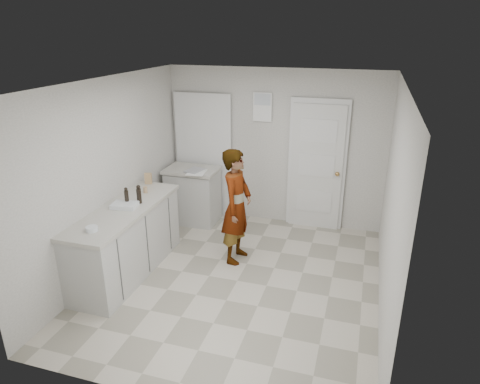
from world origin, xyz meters
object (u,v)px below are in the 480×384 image
(spice_jar, at_px, (145,190))
(baking_dish, at_px, (125,205))
(oil_cruet_a, at_px, (139,194))
(oil_cruet_b, at_px, (127,197))
(person, at_px, (237,206))
(egg_bowl, at_px, (92,229))
(cake_mix_box, at_px, (148,178))

(spice_jar, height_order, baking_dish, spice_jar)
(oil_cruet_a, distance_m, oil_cruet_b, 0.16)
(person, height_order, oil_cruet_b, person)
(person, xyz_separation_m, oil_cruet_b, (-1.27, -0.65, 0.24))
(spice_jar, relative_size, egg_bowl, 0.64)
(cake_mix_box, distance_m, baking_dish, 0.89)
(oil_cruet_b, bearing_deg, cake_mix_box, 98.84)
(egg_bowl, bearing_deg, spice_jar, 90.32)
(baking_dish, bearing_deg, cake_mix_box, 98.64)
(baking_dish, bearing_deg, egg_bowl, -89.36)
(person, xyz_separation_m, oil_cruet_a, (-1.15, -0.54, 0.24))
(spice_jar, bearing_deg, person, 8.37)
(spice_jar, relative_size, oil_cruet_b, 0.36)
(spice_jar, height_order, oil_cruet_b, oil_cruet_b)
(spice_jar, relative_size, oil_cruet_a, 0.34)
(cake_mix_box, xyz_separation_m, spice_jar, (0.13, -0.34, -0.04))
(oil_cruet_a, xyz_separation_m, oil_cruet_b, (-0.12, -0.10, -0.00))
(egg_bowl, bearing_deg, cake_mix_box, 95.10)
(person, relative_size, oil_cruet_a, 6.40)
(cake_mix_box, relative_size, egg_bowl, 1.21)
(cake_mix_box, height_order, oil_cruet_b, oil_cruet_b)
(oil_cruet_b, xyz_separation_m, egg_bowl, (0.02, -0.78, -0.09))
(person, distance_m, oil_cruet_a, 1.30)
(oil_cruet_b, bearing_deg, oil_cruet_a, 41.11)
(cake_mix_box, distance_m, egg_bowl, 1.59)
(person, xyz_separation_m, cake_mix_box, (-1.40, 0.15, 0.21))
(oil_cruet_a, height_order, oil_cruet_b, oil_cruet_a)
(cake_mix_box, bearing_deg, baking_dish, -96.93)
(person, xyz_separation_m, egg_bowl, (-1.25, -1.43, 0.15))
(person, relative_size, cake_mix_box, 9.80)
(cake_mix_box, relative_size, oil_cruet_b, 0.68)
(person, bearing_deg, baking_dish, 123.83)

